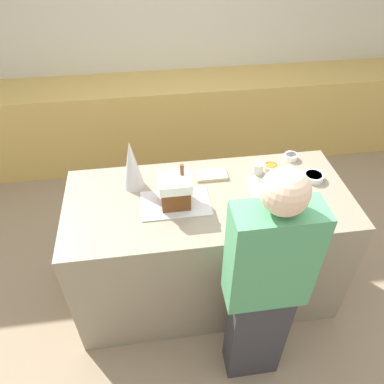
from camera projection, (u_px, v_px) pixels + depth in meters
The scene contains 14 objects.
ground_plane at pixel (205, 286), 3.01m from camera, with size 12.00×12.00×0.00m, color gray.
wall_back at pixel (172, 30), 3.83m from camera, with size 8.00×0.05×2.60m.
back_cabinet_block at pixel (178, 120), 4.14m from camera, with size 6.00×0.60×0.90m.
kitchen_island at pixel (207, 247), 2.70m from camera, with size 1.84×0.82×0.96m.
baking_tray at pixel (176, 203), 2.34m from camera, with size 0.43×0.27×0.01m.
gingerbread_house at pixel (175, 190), 2.27m from camera, with size 0.20×0.19×0.27m.
decorative_tree at pixel (132, 165), 2.36m from camera, with size 0.14×0.14×0.35m.
candy_bowl_near_tray_left at pixel (289, 181), 2.47m from camera, with size 0.10×0.10×0.05m.
candy_bowl_near_tray_right at pixel (291, 156), 2.69m from camera, with size 0.10×0.10×0.04m.
candy_bowl_far_left at pixel (313, 177), 2.51m from camera, with size 0.13×0.13×0.04m.
candy_bowl_far_right at pixel (271, 167), 2.60m from camera, with size 0.11×0.11×0.04m.
cookbook at pixel (211, 175), 2.55m from camera, with size 0.21×0.12×0.02m.
mug at pixel (258, 168), 2.56m from camera, with size 0.07×0.07×0.08m.
person at pixel (264, 288), 2.00m from camera, with size 0.43×0.54×1.64m.
Camera 1 is at (-0.36, -1.75, 2.55)m, focal length 35.00 mm.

